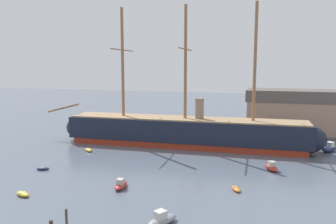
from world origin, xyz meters
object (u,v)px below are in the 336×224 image
(motorboat_far_right, at_px, (329,148))
(motorboat_far_left, at_px, (94,130))
(motorboat_alongside_stern, at_px, (271,167))
(dinghy_mid_right, at_px, (236,189))
(dinghy_distant_centre, at_px, (206,133))
(tall_ship, at_px, (185,131))
(motorboat_foreground_right, at_px, (162,219))
(dockside_warehouse_right, at_px, (331,114))
(dinghy_mid_left, at_px, (43,169))
(dinghy_alongside_bow, at_px, (88,150))
(motorboat_near_centre, at_px, (121,185))
(mooring_piling_right_pair, at_px, (66,219))
(dinghy_foreground_left, at_px, (23,194))

(motorboat_far_right, bearing_deg, motorboat_far_left, 176.15)
(motorboat_alongside_stern, bearing_deg, dinghy_mid_right, -112.28)
(motorboat_far_left, distance_m, dinghy_distant_centre, 30.08)
(tall_ship, height_order, motorboat_foreground_right, tall_ship)
(dinghy_mid_right, bearing_deg, tall_ship, 119.65)
(dinghy_mid_right, distance_m, motorboat_alongside_stern, 12.51)
(dinghy_distant_centre, xyz_separation_m, dockside_warehouse_right, (30.72, 6.32, 5.56))
(dinghy_mid_left, xyz_separation_m, dinghy_distant_centre, (20.94, 39.31, -0.00))
(dinghy_alongside_bow, bearing_deg, motorboat_near_centre, -48.41)
(motorboat_alongside_stern, bearing_deg, motorboat_near_centre, -143.44)
(dinghy_alongside_bow, relative_size, dockside_warehouse_right, 0.06)
(mooring_piling_right_pair, bearing_deg, motorboat_far_right, 54.43)
(tall_ship, height_order, motorboat_alongside_stern, tall_ship)
(dinghy_foreground_left, bearing_deg, motorboat_far_right, 41.69)
(dinghy_mid_right, relative_size, dinghy_alongside_bow, 0.91)
(tall_ship, xyz_separation_m, motorboat_far_left, (-27.36, 8.11, -2.79))
(motorboat_near_centre, height_order, dinghy_mid_right, motorboat_near_centre)
(dinghy_mid_left, bearing_deg, motorboat_far_right, 30.18)
(motorboat_foreground_right, height_order, mooring_piling_right_pair, mooring_piling_right_pair)
(motorboat_foreground_right, distance_m, dockside_warehouse_right, 64.35)
(dinghy_alongside_bow, distance_m, motorboat_far_left, 20.84)
(motorboat_foreground_right, xyz_separation_m, motorboat_far_left, (-34.28, 45.56, -0.04))
(motorboat_foreground_right, xyz_separation_m, motorboat_near_centre, (-9.34, 9.10, -0.08))
(tall_ship, relative_size, dinghy_foreground_left, 23.35)
(tall_ship, relative_size, motorboat_far_left, 16.44)
(dinghy_mid_right, height_order, dinghy_distant_centre, dinghy_mid_right)
(tall_ship, bearing_deg, dinghy_distant_centre, 82.69)
(motorboat_foreground_right, height_order, motorboat_far_right, motorboat_far_right)
(dinghy_alongside_bow, xyz_separation_m, motorboat_far_right, (48.28, 14.84, 0.39))
(motorboat_near_centre, xyz_separation_m, dinghy_mid_left, (-16.59, 4.03, -0.26))
(motorboat_alongside_stern, height_order, dinghy_distant_centre, motorboat_alongside_stern)
(motorboat_alongside_stern, bearing_deg, dinghy_foreground_left, -145.64)
(motorboat_far_left, height_order, mooring_piling_right_pair, mooring_piling_right_pair)
(motorboat_foreground_right, bearing_deg, motorboat_near_centre, 135.75)
(dinghy_foreground_left, distance_m, motorboat_far_left, 45.21)
(dinghy_mid_right, height_order, motorboat_far_right, motorboat_far_right)
(dinghy_alongside_bow, bearing_deg, mooring_piling_right_pair, -63.50)
(dinghy_mid_left, xyz_separation_m, motorboat_far_right, (49.11, 28.56, 0.44))
(motorboat_near_centre, relative_size, dinghy_alongside_bow, 1.33)
(motorboat_foreground_right, bearing_deg, motorboat_far_left, 126.96)
(mooring_piling_right_pair, bearing_deg, dinghy_mid_right, 46.23)
(dinghy_mid_left, height_order, dinghy_distant_centre, dinghy_mid_left)
(dinghy_mid_left, height_order, dockside_warehouse_right, dockside_warehouse_right)
(dinghy_mid_left, bearing_deg, tall_ship, 51.98)
(dinghy_foreground_left, xyz_separation_m, dinghy_mid_left, (-4.94, 10.78, -0.04))
(dinghy_alongside_bow, xyz_separation_m, motorboat_far_left, (-9.18, 18.70, 0.24))
(motorboat_alongside_stern, bearing_deg, dinghy_distant_centre, 121.00)
(dinghy_mid_left, bearing_deg, motorboat_far_left, 104.43)
(motorboat_alongside_stern, distance_m, motorboat_far_left, 50.48)
(motorboat_foreground_right, bearing_deg, dinghy_alongside_bow, 133.06)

